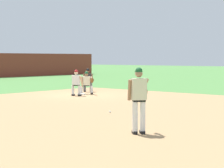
% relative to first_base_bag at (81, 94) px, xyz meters
% --- Properties ---
extents(ground_plane, '(160.00, 160.00, 0.00)m').
position_rel_first_base_bag_xyz_m(ground_plane, '(0.00, 0.00, -0.04)').
color(ground_plane, '#518942').
extents(infield_dirt_patch, '(18.00, 18.00, 0.01)m').
position_rel_first_base_bag_xyz_m(infield_dirt_patch, '(-4.04, -5.10, -0.04)').
color(infield_dirt_patch, tan).
rests_on(infield_dirt_patch, ground).
extents(first_base_bag, '(0.38, 0.38, 0.09)m').
position_rel_first_base_bag_xyz_m(first_base_bag, '(0.00, 0.00, 0.00)').
color(first_base_bag, white).
rests_on(first_base_bag, ground).
extents(baseball, '(0.07, 0.07, 0.07)m').
position_rel_first_base_bag_xyz_m(baseball, '(-5.04, -6.51, -0.01)').
color(baseball, white).
rests_on(baseball, ground).
extents(pitcher, '(0.85, 0.54, 1.86)m').
position_rel_first_base_bag_xyz_m(pitcher, '(-8.05, -10.17, 1.01)').
color(pitcher, black).
rests_on(pitcher, ground).
extents(first_baseman, '(0.71, 1.09, 1.34)m').
position_rel_first_base_bag_xyz_m(first_baseman, '(0.52, 0.07, 0.69)').
color(first_baseman, black).
rests_on(first_baseman, ground).
extents(baserunner, '(0.57, 0.66, 1.46)m').
position_rel_first_base_bag_xyz_m(baserunner, '(-0.63, -0.22, 0.75)').
color(baserunner, black).
rests_on(baserunner, ground).
extents(umpire, '(0.68, 0.66, 1.46)m').
position_rel_first_base_bag_xyz_m(umpire, '(1.85, 1.27, 0.75)').
color(umpire, black).
rests_on(umpire, ground).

